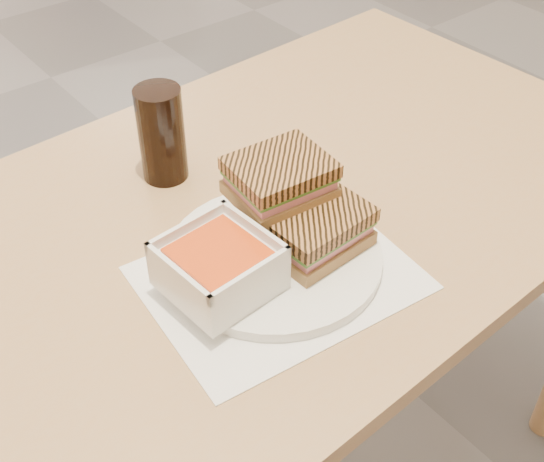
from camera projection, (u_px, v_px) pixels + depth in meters
main_table at (268, 260)px, 1.11m from camera, size 1.23×0.75×0.75m
tray_liner at (279, 278)px, 0.92m from camera, size 0.35×0.28×0.00m
plate at (274, 257)px, 0.93m from camera, size 0.28×0.28×0.01m
soup_bowl at (219, 268)px, 0.87m from camera, size 0.13×0.13×0.07m
panini_lower at (314, 228)px, 0.92m from camera, size 0.13×0.11×0.06m
panini_upper at (280, 179)px, 0.92m from camera, size 0.13×0.11×0.05m
cola_glass at (162, 134)px, 1.04m from camera, size 0.07×0.07×0.14m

